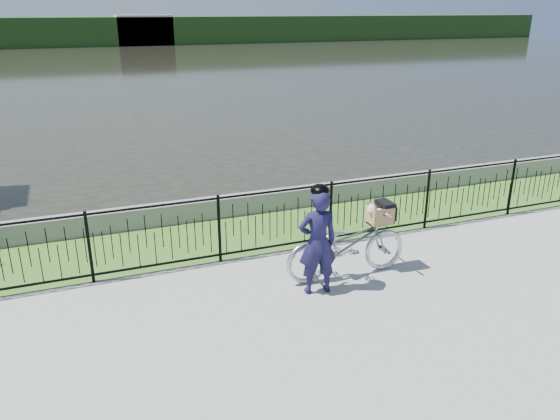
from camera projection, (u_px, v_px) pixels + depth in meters
name	position (u px, v px, depth m)	size (l,w,h in m)	color
ground	(316.00, 295.00, 7.95)	(120.00, 120.00, 0.00)	gray
grass_strip	(258.00, 231.00, 10.22)	(60.00, 2.00, 0.01)	#3F6F23
water	(111.00, 70.00, 36.78)	(120.00, 120.00, 0.00)	black
quay_wall	(242.00, 204.00, 11.02)	(60.00, 0.30, 0.40)	gray
fence	(277.00, 221.00, 9.15)	(14.00, 0.06, 1.15)	black
far_treeline	(87.00, 31.00, 59.85)	(120.00, 6.00, 3.00)	#224119
far_building_right	(144.00, 30.00, 60.54)	(6.00, 3.00, 3.20)	#B6A692
bicycle_rig	(347.00, 244.00, 8.35)	(2.00, 0.70, 1.16)	#B1B7BE
cyclist	(318.00, 240.00, 7.77)	(0.61, 0.43, 1.65)	#151335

